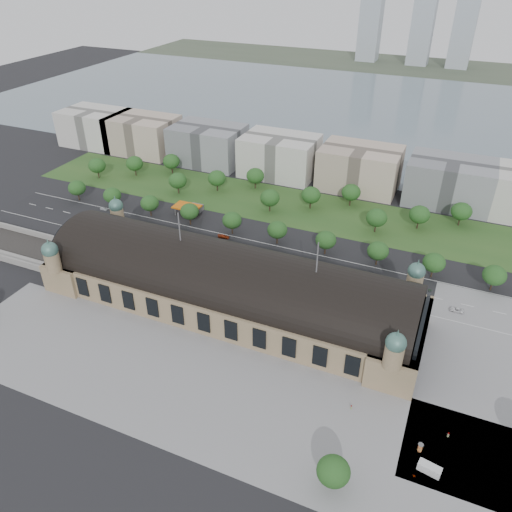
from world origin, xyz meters
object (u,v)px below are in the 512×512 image
at_px(bus_west, 215,252).
at_px(traffic_car_6, 456,310).
at_px(traffic_car_4, 275,258).
at_px(parked_car_1, 118,240).
at_px(petrol_station, 192,207).
at_px(parked_car_4, 168,254).
at_px(van_south, 428,468).
at_px(pedestrian_3, 414,476).
at_px(bus_east, 289,275).
at_px(traffic_car_2, 175,243).
at_px(pedestrian_5, 448,435).
at_px(parked_car_2, 166,251).
at_px(advertising_column, 420,448).
at_px(pedestrian_0, 351,407).
at_px(parked_car_5, 171,251).
at_px(traffic_car_5, 337,270).
at_px(traffic_car_3, 224,236).
at_px(bus_mid, 250,265).
at_px(pedestrian_1, 427,463).
at_px(parked_car_3, 157,249).
at_px(parked_car_6, 183,260).
at_px(traffic_car_1, 104,209).
at_px(parked_car_0, 117,238).

bearing_deg(bus_west, traffic_car_6, -85.04).
height_order(traffic_car_4, parked_car_1, traffic_car_4).
height_order(petrol_station, parked_car_4, petrol_station).
xyz_separation_m(van_south, pedestrian_3, (-3.21, -3.66, -0.42)).
xyz_separation_m(parked_car_1, bus_east, (86.82, 3.39, 1.00)).
relative_size(traffic_car_2, pedestrian_5, 3.27).
bearing_deg(bus_east, parked_car_4, 90.33).
height_order(traffic_car_2, parked_car_2, traffic_car_2).
height_order(petrol_station, advertising_column, petrol_station).
xyz_separation_m(advertising_column, pedestrian_0, (-21.76, 7.08, -0.70)).
distance_m(parked_car_5, bus_east, 58.07).
bearing_deg(traffic_car_6, traffic_car_5, -97.98).
bearing_deg(traffic_car_4, petrol_station, -113.11).
xyz_separation_m(parked_car_5, bus_east, (58.03, 2.00, 0.95)).
bearing_deg(advertising_column, traffic_car_3, 140.78).
height_order(bus_mid, pedestrian_1, bus_mid).
xyz_separation_m(parked_car_3, van_south, (132.44, -69.35, 0.60)).
xyz_separation_m(parked_car_6, pedestrian_0, (91.63, -53.06, 0.13)).
distance_m(petrol_station, parked_car_4, 44.60).
height_order(traffic_car_1, traffic_car_5, traffic_car_5).
relative_size(traffic_car_4, traffic_car_6, 0.80).
height_order(parked_car_6, pedestrian_1, pedestrian_1).
height_order(parked_car_2, pedestrian_3, pedestrian_3).
height_order(parked_car_2, parked_car_6, parked_car_2).
distance_m(bus_mid, pedestrian_1, 110.95).
height_order(traffic_car_2, traffic_car_4, traffic_car_2).
relative_size(bus_mid, bus_east, 1.02).
relative_size(petrol_station, bus_east, 1.13).
bearing_deg(pedestrian_1, pedestrian_5, 28.59).
bearing_deg(pedestrian_5, traffic_car_5, -175.51).
bearing_deg(parked_car_6, parked_car_1, -131.93).
distance_m(traffic_car_3, parked_car_1, 51.07).
bearing_deg(bus_mid, pedestrian_0, -135.06).
relative_size(traffic_car_3, parked_car_0, 1.25).
xyz_separation_m(traffic_car_4, advertising_column, (75.49, -77.94, 0.78)).
distance_m(parked_car_2, parked_car_6, 12.23).
bearing_deg(traffic_car_2, parked_car_0, -75.86).
height_order(parked_car_1, pedestrian_1, pedestrian_1).
distance_m(traffic_car_5, pedestrian_3, 100.80).
xyz_separation_m(traffic_car_2, pedestrian_3, (124.73, -81.25, 0.07)).
relative_size(petrol_station, traffic_car_2, 2.43).
bearing_deg(traffic_car_4, parked_car_2, -72.78).
bearing_deg(advertising_column, traffic_car_6, 86.69).
bearing_deg(van_south, traffic_car_2, 159.46).
height_order(bus_mid, advertising_column, bus_mid).
relative_size(traffic_car_5, parked_car_4, 1.19).
height_order(parked_car_3, parked_car_6, parked_car_3).
distance_m(traffic_car_6, parked_car_6, 118.06).
bearing_deg(petrol_station, parked_car_2, -77.74).
bearing_deg(traffic_car_2, advertising_column, 59.09).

